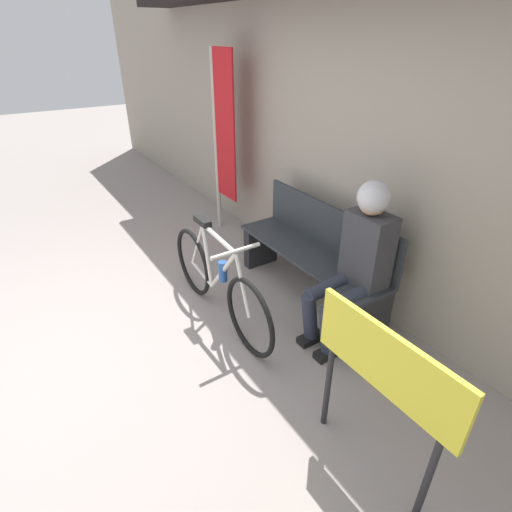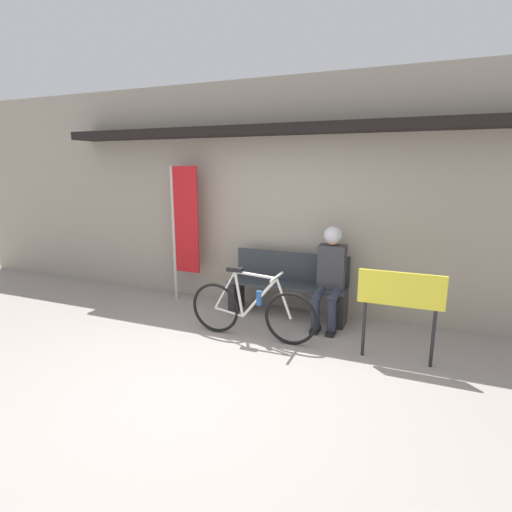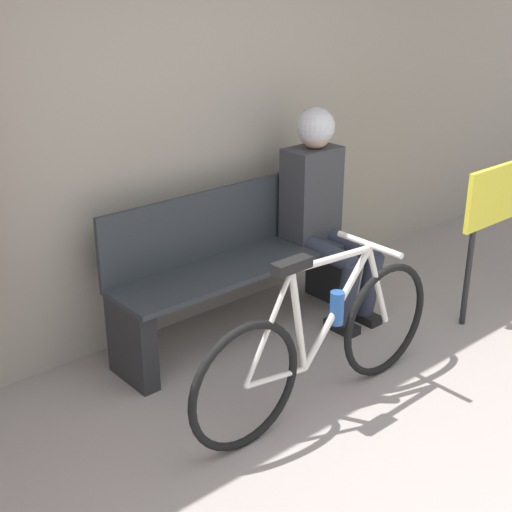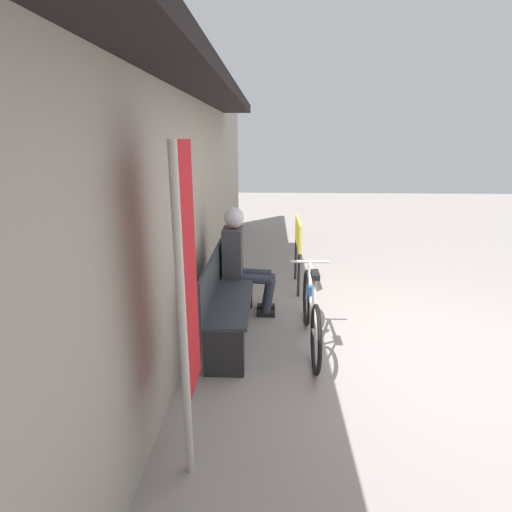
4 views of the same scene
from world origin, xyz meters
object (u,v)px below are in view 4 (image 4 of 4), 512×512
object	(u,v)px
bicycle	(311,312)
signboard	(298,238)
person_seated	(241,254)
park_bench_near	(227,299)
banner_pole	(187,288)

from	to	relation	value
bicycle	signboard	bearing A→B (deg)	1.33
bicycle	person_seated	bearing A→B (deg)	44.82
bicycle	signboard	size ratio (longest dim) A/B	1.65
bicycle	signboard	world-z (taller)	signboard
park_bench_near	bicycle	size ratio (longest dim) A/B	1.00
park_bench_near	bicycle	distance (m)	0.89
park_bench_near	person_seated	distance (m)	0.69
bicycle	signboard	distance (m)	1.68
person_seated	banner_pole	bearing A→B (deg)	176.26
signboard	banner_pole	bearing A→B (deg)	164.49
park_bench_near	banner_pole	size ratio (longest dim) A/B	0.79
park_bench_near	person_seated	bearing A→B (deg)	-10.18
person_seated	signboard	bearing A→B (deg)	-39.55
banner_pole	park_bench_near	bearing A→B (deg)	-1.41
bicycle	person_seated	size ratio (longest dim) A/B	1.24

